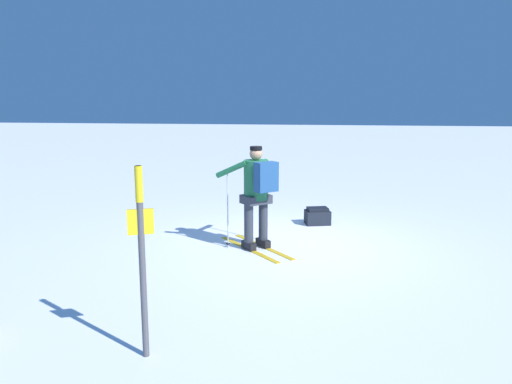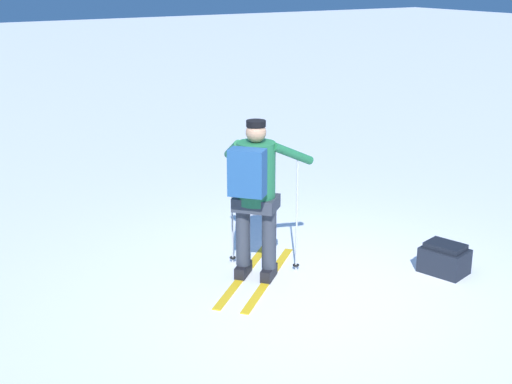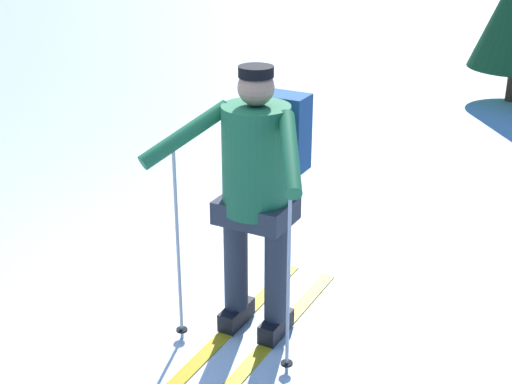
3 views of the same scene
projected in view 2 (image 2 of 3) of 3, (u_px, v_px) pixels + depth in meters
The scene contains 3 objects.
ground_plane at pixel (307, 286), 7.35m from camera, with size 80.00×80.00×0.00m, color white.
skier at pixel (255, 187), 7.23m from camera, with size 1.53×1.41×1.69m.
dropped_backpack at pixel (444, 259), 7.63m from camera, with size 0.46×0.55×0.33m.
Camera 2 is at (3.99, 5.43, 3.13)m, focal length 50.00 mm.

